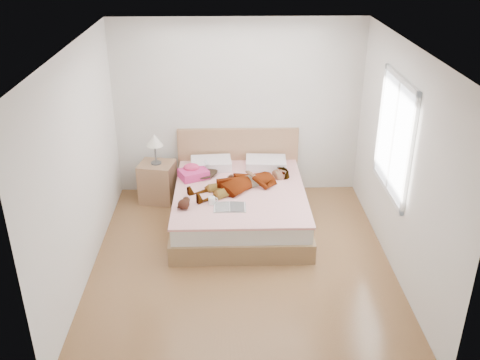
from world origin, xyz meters
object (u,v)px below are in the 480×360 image
Objects in this scene: phone at (207,163)px; nightstand at (157,179)px; magazine at (230,207)px; coffee_mug at (212,200)px; plush_toy at (184,203)px; bed at (240,202)px; woman at (243,180)px; towel at (193,172)px.

phone is 0.09× the size of nightstand.
coffee_mug is at bearing 154.34° from magazine.
phone is 0.39× the size of plush_toy.
plush_toy reaches higher than coffee_mug.
coffee_mug is (-0.22, 0.11, 0.04)m from magazine.
bed reaches higher than plush_toy.
woman is 0.62m from magazine.
magazine is 3.06× the size of coffee_mug.
plush_toy is at bearing -68.05° from nightstand.
magazine is at bearing -60.65° from towel.
woman is at bearing -7.70° from bed.
woman is 0.34m from bed.
coffee_mug is (0.28, -0.79, -0.03)m from towel.
coffee_mug is at bearing -68.91° from woman.
bed is 8.46× the size of plush_toy.
coffee_mug is 0.36m from plush_toy.
magazine is 0.25m from coffee_mug.
coffee_mug is (-0.41, -0.48, -0.05)m from woman.
coffee_mug is at bearing -52.96° from nightstand.
coffee_mug reaches higher than magazine.
woman reaches higher than coffee_mug.
nightstand is (-1.19, 0.62, 0.07)m from bed.
woman is at bearing -26.67° from nightstand.
plush_toy is (-0.26, -0.98, -0.12)m from phone.
magazine is at bearing -45.96° from woman.
phone is at bearing 24.89° from towel.
nightstand is (-0.74, 0.22, -0.35)m from phone.
phone is 1.02m from plush_toy.
coffee_mug is 0.54× the size of plush_toy.
bed is 1.34m from nightstand.
nightstand reaches higher than towel.
phone is (-0.50, 0.40, 0.08)m from woman.
towel is 1.90× the size of plush_toy.
phone is 0.05× the size of bed.
coffee_mug is at bearing 16.13° from plush_toy.
towel is at bearing 109.59° from coffee_mug.
towel is at bearing 176.59° from phone.
nightstand reaches higher than plush_toy.
magazine is at bearing -25.66° from coffee_mug.
nightstand is at bearing 152.69° from bed.
phone is 0.89m from coffee_mug.
towel is at bearing -142.62° from woman.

